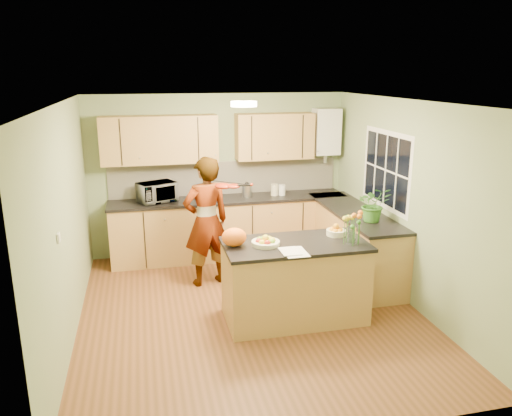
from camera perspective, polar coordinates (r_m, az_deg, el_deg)
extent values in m
plane|color=brown|center=(6.19, -0.68, -11.76)|extent=(4.50, 4.50, 0.00)
cube|color=white|center=(5.52, -0.76, 12.03)|extent=(4.00, 4.50, 0.02)
cube|color=gray|center=(7.88, -4.23, 3.82)|extent=(4.00, 0.02, 2.50)
cube|color=gray|center=(3.69, 6.89, -9.93)|extent=(4.00, 0.02, 2.50)
cube|color=gray|center=(5.67, -20.90, -1.78)|extent=(0.02, 4.50, 2.50)
cube|color=gray|center=(6.44, 16.94, 0.57)|extent=(0.02, 4.50, 2.50)
cube|color=#A98143|center=(7.81, -3.05, -2.33)|extent=(3.60, 0.60, 0.90)
cube|color=black|center=(7.67, -3.08, 0.99)|extent=(3.64, 0.62, 0.04)
cube|color=#A98143|center=(7.26, 11.08, -4.00)|extent=(0.60, 2.20, 0.90)
cube|color=black|center=(7.12, 11.20, -0.43)|extent=(0.62, 2.24, 0.04)
cube|color=silver|center=(7.89, -3.49, 3.48)|extent=(3.60, 0.02, 0.52)
cube|color=#A98143|center=(7.53, -10.96, 7.68)|extent=(1.70, 0.34, 0.70)
cube|color=#A98143|center=(7.79, 2.13, 8.20)|extent=(1.20, 0.34, 0.70)
cube|color=white|center=(8.06, 8.03, 8.65)|extent=(0.40, 0.30, 0.72)
cylinder|color=#AEAEB2|center=(8.11, 7.92, 5.85)|extent=(0.06, 0.06, 0.20)
cube|color=white|center=(6.89, 14.64, 4.23)|extent=(0.01, 1.30, 1.05)
cube|color=black|center=(6.88, 14.61, 4.23)|extent=(0.01, 1.18, 0.92)
cube|color=white|center=(5.08, -21.63, -3.17)|extent=(0.02, 0.09, 0.09)
cylinder|color=#FFEABF|center=(5.81, -1.41, 11.80)|extent=(0.30, 0.30, 0.06)
cylinder|color=white|center=(5.81, -1.41, 12.09)|extent=(0.10, 0.10, 0.02)
cube|color=#A98143|center=(5.88, 4.43, -8.49)|extent=(1.60, 0.80, 0.90)
cube|color=black|center=(5.70, 4.53, -4.17)|extent=(1.64, 0.84, 0.04)
cylinder|color=beige|center=(5.60, 1.11, -4.03)|extent=(0.32, 0.32, 0.05)
cylinder|color=beige|center=(6.00, 9.13, -2.78)|extent=(0.23, 0.23, 0.07)
cylinder|color=silver|center=(5.71, 10.86, -3.09)|extent=(0.10, 0.10, 0.20)
ellipsoid|color=orange|center=(5.55, -2.52, -3.34)|extent=(0.34, 0.31, 0.21)
cube|color=white|center=(5.40, 4.47, -5.03)|extent=(0.25, 0.34, 0.01)
imported|color=tan|center=(6.69, -5.69, -1.57)|extent=(0.73, 0.58, 1.76)
imported|color=white|center=(7.55, -11.25, 1.79)|extent=(0.63, 0.54, 0.29)
cube|color=navy|center=(7.62, -5.83, 1.84)|extent=(0.31, 0.25, 0.22)
cylinder|color=#AEAEB2|center=(7.70, -1.05, 1.99)|extent=(0.15, 0.15, 0.20)
sphere|color=black|center=(7.67, -1.06, 2.98)|extent=(0.07, 0.07, 0.07)
cylinder|color=beige|center=(7.82, 2.12, 2.10)|extent=(0.12, 0.12, 0.18)
cylinder|color=white|center=(7.83, 2.99, 2.07)|extent=(0.14, 0.14, 0.17)
imported|color=#397627|center=(6.59, 13.29, 0.44)|extent=(0.48, 0.44, 0.46)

